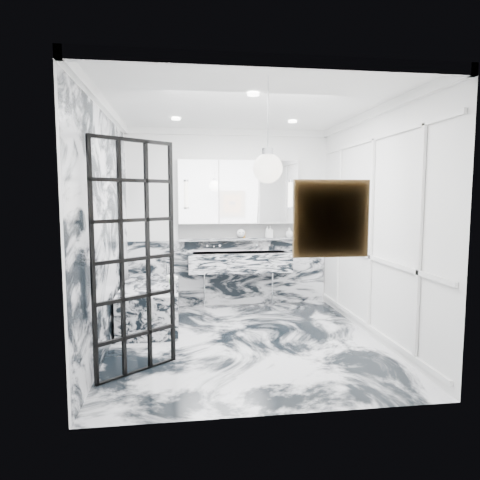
{
  "coord_description": "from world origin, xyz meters",
  "views": [
    {
      "loc": [
        -0.73,
        -5.0,
        1.75
      ],
      "look_at": [
        0.01,
        0.5,
        1.18
      ],
      "focal_mm": 32.0,
      "sensor_mm": 36.0,
      "label": 1
    }
  ],
  "objects": [
    {
      "name": "ledge",
      "position": [
        0.15,
        1.72,
        1.07
      ],
      "size": [
        1.9,
        0.14,
        0.04
      ],
      "primitive_type": "cube",
      "color": "silver",
      "rests_on": "wall_back"
    },
    {
      "name": "soap_bottle_c",
      "position": [
        0.98,
        1.71,
        1.17
      ],
      "size": [
        0.15,
        0.15,
        0.16
      ],
      "primitive_type": "imported",
      "rotation": [
        0.0,
        0.0,
        0.26
      ],
      "color": "silver",
      "rests_on": "ledge"
    },
    {
      "name": "crittall_door",
      "position": [
        -1.19,
        -0.78,
        1.14
      ],
      "size": [
        0.72,
        0.58,
        2.28
      ],
      "primitive_type": null,
      "rotation": [
        0.0,
        0.0,
        0.67
      ],
      "color": "black",
      "rests_on": "floor"
    },
    {
      "name": "floor",
      "position": [
        0.0,
        0.0,
        0.0
      ],
      "size": [
        3.6,
        3.6,
        0.0
      ],
      "primitive_type": "plane",
      "color": "silver",
      "rests_on": "ground"
    },
    {
      "name": "subway_tile",
      "position": [
        0.15,
        1.78,
        1.21
      ],
      "size": [
        1.9,
        0.03,
        0.23
      ],
      "primitive_type": "cube",
      "color": "white",
      "rests_on": "wall_back"
    },
    {
      "name": "soap_bottle_b",
      "position": [
        0.66,
        1.71,
        1.19
      ],
      "size": [
        0.09,
        0.09,
        0.19
      ],
      "primitive_type": "imported",
      "rotation": [
        0.0,
        0.0,
        -0.06
      ],
      "color": "#4C4C51",
      "rests_on": "ledge"
    },
    {
      "name": "amber_bottle",
      "position": [
        0.24,
        1.71,
        1.14
      ],
      "size": [
        0.04,
        0.04,
        0.1
      ],
      "primitive_type": "cylinder",
      "color": "#8C5919",
      "rests_on": "ledge"
    },
    {
      "name": "sconce_left",
      "position": [
        -0.67,
        1.63,
        1.78
      ],
      "size": [
        0.07,
        0.07,
        0.4
      ],
      "primitive_type": "cylinder",
      "color": "white",
      "rests_on": "mirror_cabinet"
    },
    {
      "name": "face_pot",
      "position": [
        0.19,
        1.71,
        1.17
      ],
      "size": [
        0.14,
        0.14,
        0.14
      ],
      "primitive_type": "sphere",
      "color": "white",
      "rests_on": "ledge"
    },
    {
      "name": "wall_left",
      "position": [
        -1.6,
        0.0,
        1.4
      ],
      "size": [
        0.0,
        3.6,
        3.6
      ],
      "primitive_type": "plane",
      "rotation": [
        1.57,
        0.0,
        1.57
      ],
      "color": "white",
      "rests_on": "floor"
    },
    {
      "name": "wall_back",
      "position": [
        0.0,
        1.8,
        1.4
      ],
      "size": [
        3.6,
        0.0,
        3.6
      ],
      "primitive_type": "plane",
      "rotation": [
        1.57,
        0.0,
        0.0
      ],
      "color": "white",
      "rests_on": "floor"
    },
    {
      "name": "ceiling",
      "position": [
        0.0,
        0.0,
        2.8
      ],
      "size": [
        3.6,
        3.6,
        0.0
      ],
      "primitive_type": "plane",
      "rotation": [
        3.14,
        0.0,
        0.0
      ],
      "color": "white",
      "rests_on": "wall_back"
    },
    {
      "name": "panel_molding",
      "position": [
        1.58,
        0.0,
        1.3
      ],
      "size": [
        0.03,
        3.4,
        2.3
      ],
      "primitive_type": "cube",
      "color": "white",
      "rests_on": "floor"
    },
    {
      "name": "mirror_cabinet",
      "position": [
        0.15,
        1.73,
        1.82
      ],
      "size": [
        1.9,
        0.16,
        1.0
      ],
      "primitive_type": "cube",
      "color": "white",
      "rests_on": "wall_back"
    },
    {
      "name": "marble_clad_left",
      "position": [
        -1.59,
        0.0,
        1.34
      ],
      "size": [
        0.02,
        3.56,
        2.68
      ],
      "primitive_type": "cube",
      "color": "silver",
      "rests_on": "floor"
    },
    {
      "name": "wall_right",
      "position": [
        1.6,
        0.0,
        1.4
      ],
      "size": [
        0.0,
        3.6,
        3.6
      ],
      "primitive_type": "plane",
      "rotation": [
        1.57,
        0.0,
        -1.57
      ],
      "color": "white",
      "rests_on": "floor"
    },
    {
      "name": "artwork",
      "position": [
        0.43,
        -1.76,
        1.58
      ],
      "size": [
        0.51,
        0.05,
        0.51
      ],
      "primitive_type": "cube",
      "color": "#B85E12",
      "rests_on": "wall_front"
    },
    {
      "name": "trough_sink",
      "position": [
        0.15,
        1.55,
        0.73
      ],
      "size": [
        1.6,
        0.45,
        0.3
      ],
      "primitive_type": "cube",
      "color": "silver",
      "rests_on": "wall_back"
    },
    {
      "name": "wall_front",
      "position": [
        0.0,
        -1.8,
        1.4
      ],
      "size": [
        3.6,
        0.0,
        3.6
      ],
      "primitive_type": "plane",
      "rotation": [
        -1.57,
        0.0,
        0.0
      ],
      "color": "white",
      "rests_on": "floor"
    },
    {
      "name": "pendant_light",
      "position": [
        -0.0,
        -1.39,
        1.99
      ],
      "size": [
        0.25,
        0.25,
        0.25
      ],
      "primitive_type": "sphere",
      "color": "white",
      "rests_on": "ceiling"
    },
    {
      "name": "soap_bottle_a",
      "position": [
        0.61,
        1.71,
        1.18
      ],
      "size": [
        0.09,
        0.09,
        0.19
      ],
      "primitive_type": "imported",
      "rotation": [
        0.0,
        0.0,
        0.21
      ],
      "color": "#8C5919",
      "rests_on": "ledge"
    },
    {
      "name": "bathtub",
      "position": [
        -1.18,
        0.9,
        0.28
      ],
      "size": [
        0.75,
        1.65,
        0.55
      ],
      "primitive_type": "cube",
      "color": "silver",
      "rests_on": "floor"
    },
    {
      "name": "marble_clad_back",
      "position": [
        0.0,
        1.78,
        0.53
      ],
      "size": [
        3.18,
        0.05,
        1.05
      ],
      "primitive_type": "cube",
      "color": "silver",
      "rests_on": "floor"
    },
    {
      "name": "sconce_right",
      "position": [
        0.97,
        1.63,
        1.78
      ],
      "size": [
        0.07,
        0.07,
        0.4
      ],
      "primitive_type": "cylinder",
      "color": "white",
      "rests_on": "mirror_cabinet"
    },
    {
      "name": "flower_vase",
      "position": [
        -0.87,
        0.24,
        0.61
      ],
      "size": [
        0.09,
        0.09,
        0.12
      ],
      "primitive_type": "cylinder",
      "color": "silver",
      "rests_on": "bathtub"
    }
  ]
}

